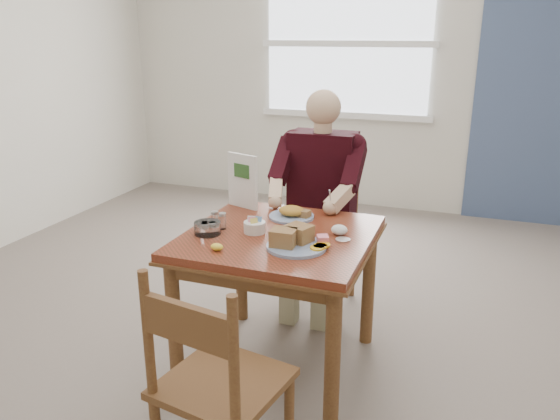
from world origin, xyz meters
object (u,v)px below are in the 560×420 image
at_px(diner, 319,186).
at_px(chair_near, 216,387).
at_px(chair_far, 322,232).
at_px(near_plate, 295,240).
at_px(table, 279,254).
at_px(far_plate, 292,213).

bearing_deg(diner, chair_near, -87.03).
xyz_separation_m(chair_far, near_plate, (0.13, -0.94, 0.31)).
relative_size(table, far_plate, 3.12).
bearing_deg(table, chair_far, 90.00).
relative_size(chair_far, chair_near, 1.00).
relative_size(table, near_plate, 2.95).
bearing_deg(far_plate, near_plate, -69.44).
relative_size(chair_far, far_plate, 3.22).
xyz_separation_m(table, far_plate, (-0.02, 0.25, 0.14)).
xyz_separation_m(chair_far, far_plate, (-0.02, -0.55, 0.30)).
relative_size(chair_far, near_plate, 3.05).
bearing_deg(diner, table, -90.00).
height_order(chair_far, diner, diner).
bearing_deg(chair_near, near_plate, 86.13).
bearing_deg(far_plate, diner, 88.05).
bearing_deg(far_plate, chair_far, 88.37).
distance_m(chair_far, diner, 0.34).
height_order(table, near_plate, near_plate).
relative_size(table, chair_near, 0.97).
distance_m(table, chair_near, 0.91).
height_order(chair_far, far_plate, chair_far).
bearing_deg(near_plate, diner, 98.86).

